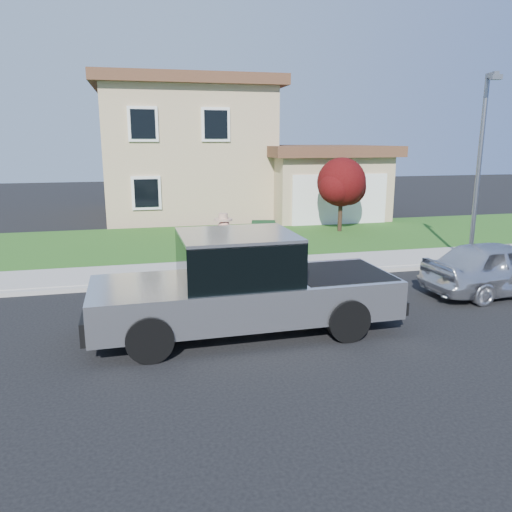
{
  "coord_description": "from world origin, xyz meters",
  "views": [
    {
      "loc": [
        -2.55,
        -10.52,
        3.93
      ],
      "look_at": [
        0.13,
        0.86,
        1.2
      ],
      "focal_mm": 35.0,
      "sensor_mm": 36.0,
      "label": 1
    }
  ],
  "objects_px": {
    "sedan": "(500,267)",
    "pickup_truck": "(244,286)",
    "trash_bin": "(263,241)",
    "woman": "(224,252)",
    "street_lamp": "(480,161)",
    "ornamental_tree": "(342,184)"
  },
  "relations": [
    {
      "from": "street_lamp",
      "to": "sedan",
      "type": "bearing_deg",
      "value": -95.98
    },
    {
      "from": "woman",
      "to": "pickup_truck",
      "type": "bearing_deg",
      "value": 89.93
    },
    {
      "from": "sedan",
      "to": "street_lamp",
      "type": "distance_m",
      "value": 3.72
    },
    {
      "from": "trash_bin",
      "to": "pickup_truck",
      "type": "bearing_deg",
      "value": -94.06
    },
    {
      "from": "woman",
      "to": "trash_bin",
      "type": "height_order",
      "value": "woman"
    },
    {
      "from": "trash_bin",
      "to": "street_lamp",
      "type": "relative_size",
      "value": 0.21
    },
    {
      "from": "woman",
      "to": "ornamental_tree",
      "type": "bearing_deg",
      "value": -130.34
    },
    {
      "from": "sedan",
      "to": "trash_bin",
      "type": "bearing_deg",
      "value": 45.25
    },
    {
      "from": "ornamental_tree",
      "to": "street_lamp",
      "type": "xyz_separation_m",
      "value": [
        1.62,
        -6.56,
        1.21
      ]
    },
    {
      "from": "sedan",
      "to": "trash_bin",
      "type": "relative_size",
      "value": 3.36
    },
    {
      "from": "street_lamp",
      "to": "pickup_truck",
      "type": "bearing_deg",
      "value": -140.86
    },
    {
      "from": "trash_bin",
      "to": "street_lamp",
      "type": "height_order",
      "value": "street_lamp"
    },
    {
      "from": "sedan",
      "to": "ornamental_tree",
      "type": "height_order",
      "value": "ornamental_tree"
    },
    {
      "from": "pickup_truck",
      "to": "woman",
      "type": "height_order",
      "value": "pickup_truck"
    },
    {
      "from": "woman",
      "to": "street_lamp",
      "type": "height_order",
      "value": "street_lamp"
    },
    {
      "from": "pickup_truck",
      "to": "street_lamp",
      "type": "height_order",
      "value": "street_lamp"
    },
    {
      "from": "pickup_truck",
      "to": "woman",
      "type": "bearing_deg",
      "value": 85.99
    },
    {
      "from": "sedan",
      "to": "street_lamp",
      "type": "height_order",
      "value": "street_lamp"
    },
    {
      "from": "sedan",
      "to": "trash_bin",
      "type": "xyz_separation_m",
      "value": [
        -5.23,
        4.44,
        0.07
      ]
    },
    {
      "from": "sedan",
      "to": "pickup_truck",
      "type": "bearing_deg",
      "value": 94.15
    },
    {
      "from": "pickup_truck",
      "to": "sedan",
      "type": "distance_m",
      "value": 7.12
    },
    {
      "from": "pickup_truck",
      "to": "trash_bin",
      "type": "bearing_deg",
      "value": 70.62
    }
  ]
}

